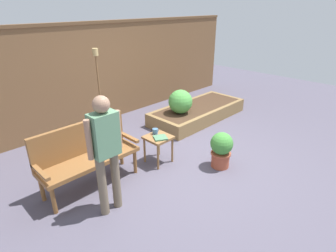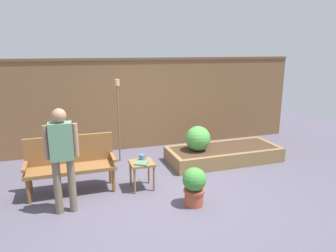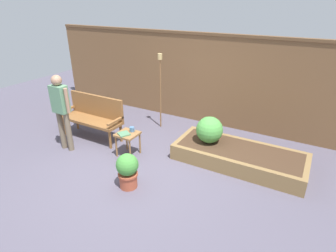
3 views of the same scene
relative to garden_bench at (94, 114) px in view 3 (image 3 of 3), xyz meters
The scene contains 11 objects.
ground_plane 1.73m from the garden_bench, 22.15° to the right, with size 14.00×14.00×0.00m, color #514C5B.
fence_back 2.56m from the garden_bench, 52.47° to the left, with size 8.40×0.14×2.16m.
garden_bench is the anchor object (origin of this frame).
side_table 1.19m from the garden_bench, 14.76° to the right, with size 0.40×0.40×0.48m.
cup_on_table 1.20m from the garden_bench, ahead, with size 0.13×0.09×0.09m.
book_on_table 1.18m from the garden_bench, 18.69° to the right, with size 0.21×0.20×0.02m, color #4C7A56.
potted_boxwood 2.11m from the garden_bench, 32.67° to the right, with size 0.37×0.37×0.61m.
raised_planter_bed 3.20m from the garden_bench, ahead, with size 2.40×1.00×0.30m.
shrub_near_bench 2.57m from the garden_bench, 10.46° to the left, with size 0.51×0.51×0.51m.
tiki_torch 1.68m from the garden_bench, 48.92° to the left, with size 0.10×0.10×1.75m.
person_by_bench 0.83m from the garden_bench, 98.33° to the right, with size 0.47×0.20×1.56m.
Camera 3 is at (2.65, -3.43, 2.84)m, focal length 29.35 mm.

